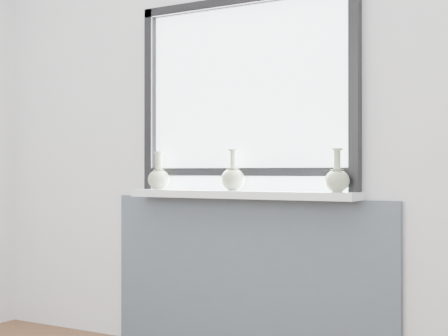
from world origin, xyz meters
The scene contains 7 objects.
back_wall centered at (0.00, 1.81, 1.30)m, with size 3.60×0.02×2.60m, color silver.
apron_panel centered at (0.00, 1.78, 0.43)m, with size 1.70×0.03×0.86m, color #45515F.
windowsill centered at (0.00, 1.71, 0.88)m, with size 1.32×0.18×0.04m, color white.
window centered at (0.00, 1.77, 1.44)m, with size 1.30×0.06×1.05m.
vase_a centered at (-0.52, 1.70, 0.97)m, with size 0.12×0.12×0.22m.
vase_b centered at (-0.04, 1.71, 0.97)m, with size 0.13×0.13×0.22m.
vase_c centered at (0.56, 1.69, 0.97)m, with size 0.12×0.12×0.22m.
Camera 1 is at (1.80, -1.46, 1.00)m, focal length 55.00 mm.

